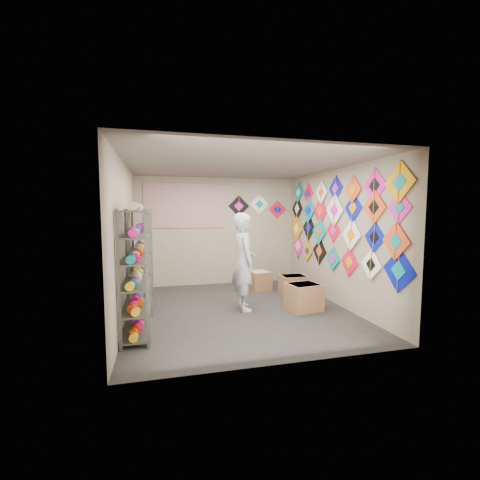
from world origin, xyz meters
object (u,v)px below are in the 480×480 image
object	(u,v)px
carton_b	(293,286)
carton_c	(259,280)
carton_a	(304,297)
shelf_rack_back	(141,260)
shopkeeper	(244,262)
shelf_rack_front	(136,273)

from	to	relation	value
carton_b	carton_c	xyz separation A→B (m)	(-0.56, 0.72, -0.01)
carton_a	carton_b	bearing A→B (deg)	69.16
shelf_rack_back	carton_a	distance (m)	3.14
shelf_rack_back	carton_b	bearing A→B (deg)	3.84
shopkeeper	carton_c	bearing A→B (deg)	-28.85
shelf_rack_back	carton_c	distance (m)	2.87
shelf_rack_front	carton_b	xyz separation A→B (m)	(3.18, 1.51, -0.72)
shelf_rack_back	carton_a	bearing A→B (deg)	-14.50
shopkeeper	carton_b	world-z (taller)	shopkeeper
carton_a	shopkeeper	bearing A→B (deg)	154.87
carton_a	carton_c	size ratio (longest dim) A/B	1.18
shelf_rack_back	carton_a	size ratio (longest dim) A/B	3.16
shopkeeper	carton_c	size ratio (longest dim) A/B	3.61
carton_a	shelf_rack_back	bearing A→B (deg)	156.83
carton_b	carton_c	distance (m)	0.91
shopkeeper	carton_c	xyz separation A→B (m)	(0.74, 1.38, -0.70)
shelf_rack_front	shopkeeper	bearing A→B (deg)	24.40
shelf_rack_front	shelf_rack_back	world-z (taller)	same
carton_b	shelf_rack_front	bearing A→B (deg)	-152.89
shelf_rack_front	carton_a	bearing A→B (deg)	10.18
carton_c	shelf_rack_front	bearing A→B (deg)	-147.82
shelf_rack_back	shelf_rack_front	bearing A→B (deg)	-90.00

